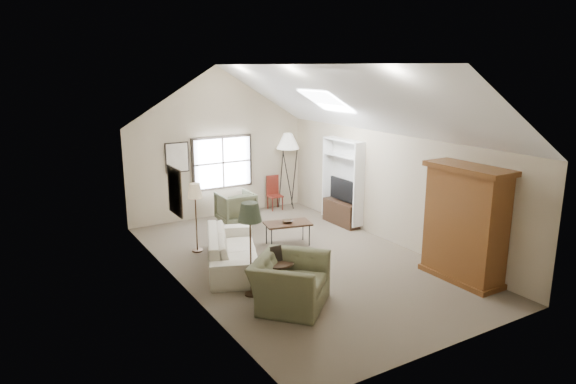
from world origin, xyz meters
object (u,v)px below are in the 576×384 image
armchair_far (236,207)px  side_table (276,278)px  coffee_table (288,234)px  sofa (233,249)px  armoire (465,224)px  armchair_near (290,282)px  side_chair (275,193)px

armchair_far → side_table: armchair_far is taller
coffee_table → sofa: bearing=-162.0°
armchair_far → coffee_table: size_ratio=0.87×
armoire → armchair_near: 3.54m
armchair_near → coffee_table: size_ratio=1.26×
armoire → sofa: size_ratio=0.88×
armchair_far → armoire: bearing=112.9°
sofa → armoire: bearing=-107.4°
armchair_far → side_table: bearing=75.7°
coffee_table → side_table: (-1.52, -2.12, 0.05)m
side_table → armchair_far: bearing=73.8°
armoire → armchair_near: size_ratio=1.70×
armoire → side_chair: 6.16m
armchair_near → side_table: armchair_near is taller
armchair_far → sofa: bearing=65.3°
coffee_table → side_chair: bearing=65.8°
armoire → side_chair: bearing=95.8°
armchair_near → armchair_far: bearing=32.9°
sofa → side_table: bearing=-154.6°
sofa → coffee_table: (1.62, 0.52, -0.10)m
sofa → side_chair: 4.34m
armoire → side_chair: (-0.62, 6.10, -0.62)m
coffee_table → armoire: bearing=-61.1°
armchair_far → side_chair: (1.50, 0.57, 0.08)m
coffee_table → side_chair: (1.23, 2.74, 0.22)m
sofa → side_chair: side_chair is taller
armchair_near → coffee_table: bearing=17.4°
side_table → side_chair: bearing=60.5°
armchair_near → armchair_far: 4.96m
sofa → armchair_near: bearing=-156.1°
coffee_table → armchair_near: bearing=-120.4°
side_chair → coffee_table: bearing=-110.2°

